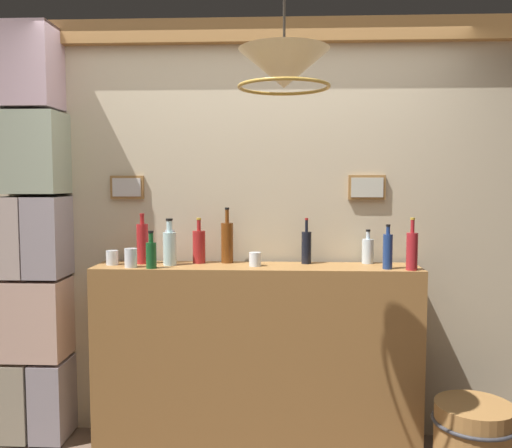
{
  "coord_description": "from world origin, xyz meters",
  "views": [
    {
      "loc": [
        0.14,
        -2.3,
        1.6
      ],
      "look_at": [
        0.0,
        0.8,
        1.35
      ],
      "focal_mm": 38.16,
      "sensor_mm": 36.0,
      "label": 1
    }
  ],
  "objects_px": {
    "liquor_bottle_bourbon": "(170,245)",
    "glass_tumbler_highball": "(255,259)",
    "glass_tumbler_rocks": "(112,258)",
    "glass_tumbler_shot": "(131,258)",
    "liquor_bottle_gin": "(227,242)",
    "liquor_bottle_sherry": "(306,247)",
    "liquor_bottle_scotch": "(170,247)",
    "wooden_barrel": "(473,443)",
    "liquor_bottle_vermouth": "(412,250)",
    "pendant_lamp": "(284,70)",
    "liquor_bottle_whiskey": "(199,246)",
    "liquor_bottle_tequila": "(142,243)",
    "liquor_bottle_vodka": "(151,254)",
    "liquor_bottle_port": "(388,251)",
    "liquor_bottle_rum": "(368,250)"
  },
  "relations": [
    {
      "from": "liquor_bottle_whiskey",
      "to": "pendant_lamp",
      "type": "bearing_deg",
      "value": -57.15
    },
    {
      "from": "liquor_bottle_vermouth",
      "to": "glass_tumbler_highball",
      "type": "xyz_separation_m",
      "value": [
        -0.88,
        0.1,
        -0.07
      ]
    },
    {
      "from": "liquor_bottle_vermouth",
      "to": "liquor_bottle_gin",
      "type": "bearing_deg",
      "value": 167.93
    },
    {
      "from": "liquor_bottle_rum",
      "to": "liquor_bottle_sherry",
      "type": "distance_m",
      "value": 0.37
    },
    {
      "from": "liquor_bottle_rum",
      "to": "liquor_bottle_tequila",
      "type": "height_order",
      "value": "liquor_bottle_tequila"
    },
    {
      "from": "liquor_bottle_vodka",
      "to": "pendant_lamp",
      "type": "xyz_separation_m",
      "value": [
        0.75,
        -0.57,
        0.91
      ]
    },
    {
      "from": "liquor_bottle_sherry",
      "to": "glass_tumbler_highball",
      "type": "distance_m",
      "value": 0.33
    },
    {
      "from": "liquor_bottle_vodka",
      "to": "glass_tumbler_highball",
      "type": "relative_size",
      "value": 2.65
    },
    {
      "from": "liquor_bottle_rum",
      "to": "liquor_bottle_gin",
      "type": "xyz_separation_m",
      "value": [
        -0.85,
        -0.01,
        0.05
      ]
    },
    {
      "from": "liquor_bottle_sherry",
      "to": "pendant_lamp",
      "type": "height_order",
      "value": "pendant_lamp"
    },
    {
      "from": "liquor_bottle_vodka",
      "to": "liquor_bottle_gin",
      "type": "bearing_deg",
      "value": 29.17
    },
    {
      "from": "liquor_bottle_whiskey",
      "to": "liquor_bottle_bourbon",
      "type": "distance_m",
      "value": 0.18
    },
    {
      "from": "liquor_bottle_port",
      "to": "liquor_bottle_whiskey",
      "type": "bearing_deg",
      "value": 171.19
    },
    {
      "from": "liquor_bottle_whiskey",
      "to": "wooden_barrel",
      "type": "xyz_separation_m",
      "value": [
        1.52,
        -0.42,
        -0.99
      ]
    },
    {
      "from": "liquor_bottle_bourbon",
      "to": "glass_tumbler_highball",
      "type": "xyz_separation_m",
      "value": [
        0.52,
        -0.11,
        -0.07
      ]
    },
    {
      "from": "liquor_bottle_whiskey",
      "to": "liquor_bottle_sherry",
      "type": "xyz_separation_m",
      "value": [
        0.65,
        0.01,
        -0.0
      ]
    },
    {
      "from": "liquor_bottle_vermouth",
      "to": "liquor_bottle_port",
      "type": "bearing_deg",
      "value": 164.42
    },
    {
      "from": "glass_tumbler_rocks",
      "to": "pendant_lamp",
      "type": "height_order",
      "value": "pendant_lamp"
    },
    {
      "from": "liquor_bottle_vodka",
      "to": "liquor_bottle_sherry",
      "type": "relative_size",
      "value": 0.78
    },
    {
      "from": "glass_tumbler_rocks",
      "to": "liquor_bottle_sherry",
      "type": "bearing_deg",
      "value": 4.82
    },
    {
      "from": "liquor_bottle_whiskey",
      "to": "liquor_bottle_vermouth",
      "type": "xyz_separation_m",
      "value": [
        1.23,
        -0.21,
        0.01
      ]
    },
    {
      "from": "liquor_bottle_vermouth",
      "to": "wooden_barrel",
      "type": "bearing_deg",
      "value": -35.97
    },
    {
      "from": "liquor_bottle_scotch",
      "to": "glass_tumbler_highball",
      "type": "distance_m",
      "value": 0.51
    },
    {
      "from": "wooden_barrel",
      "to": "liquor_bottle_port",
      "type": "bearing_deg",
      "value": 149.42
    },
    {
      "from": "liquor_bottle_vermouth",
      "to": "liquor_bottle_vodka",
      "type": "bearing_deg",
      "value": -179.85
    },
    {
      "from": "liquor_bottle_sherry",
      "to": "liquor_bottle_gin",
      "type": "bearing_deg",
      "value": 178.34
    },
    {
      "from": "liquor_bottle_bourbon",
      "to": "liquor_bottle_gin",
      "type": "xyz_separation_m",
      "value": [
        0.35,
        0.01,
        0.02
      ]
    },
    {
      "from": "wooden_barrel",
      "to": "pendant_lamp",
      "type": "bearing_deg",
      "value": -160.21
    },
    {
      "from": "glass_tumbler_shot",
      "to": "liquor_bottle_gin",
      "type": "bearing_deg",
      "value": 20.57
    },
    {
      "from": "liquor_bottle_gin",
      "to": "pendant_lamp",
      "type": "height_order",
      "value": "pendant_lamp"
    },
    {
      "from": "glass_tumbler_rocks",
      "to": "glass_tumbler_highball",
      "type": "height_order",
      "value": "glass_tumbler_rocks"
    },
    {
      "from": "liquor_bottle_tequila",
      "to": "pendant_lamp",
      "type": "bearing_deg",
      "value": -41.49
    },
    {
      "from": "liquor_bottle_bourbon",
      "to": "glass_tumbler_rocks",
      "type": "xyz_separation_m",
      "value": [
        -0.33,
        -0.1,
        -0.06
      ]
    },
    {
      "from": "glass_tumbler_rocks",
      "to": "liquor_bottle_whiskey",
      "type": "bearing_deg",
      "value": 10.21
    },
    {
      "from": "liquor_bottle_bourbon",
      "to": "glass_tumbler_highball",
      "type": "bearing_deg",
      "value": -12.04
    },
    {
      "from": "liquor_bottle_rum",
      "to": "liquor_bottle_sherry",
      "type": "bearing_deg",
      "value": -175.71
    },
    {
      "from": "pendant_lamp",
      "to": "liquor_bottle_sherry",
      "type": "bearing_deg",
      "value": 79.75
    },
    {
      "from": "pendant_lamp",
      "to": "liquor_bottle_whiskey",
      "type": "bearing_deg",
      "value": 122.85
    },
    {
      "from": "liquor_bottle_sherry",
      "to": "glass_tumbler_shot",
      "type": "bearing_deg",
      "value": -169.54
    },
    {
      "from": "liquor_bottle_bourbon",
      "to": "liquor_bottle_vermouth",
      "type": "xyz_separation_m",
      "value": [
        1.4,
        -0.21,
        0.01
      ]
    },
    {
      "from": "glass_tumbler_rocks",
      "to": "glass_tumbler_shot",
      "type": "distance_m",
      "value": 0.16
    },
    {
      "from": "liquor_bottle_sherry",
      "to": "liquor_bottle_whiskey",
      "type": "bearing_deg",
      "value": -179.45
    },
    {
      "from": "liquor_bottle_scotch",
      "to": "liquor_bottle_sherry",
      "type": "distance_m",
      "value": 0.81
    },
    {
      "from": "glass_tumbler_rocks",
      "to": "wooden_barrel",
      "type": "relative_size",
      "value": 0.2
    },
    {
      "from": "wooden_barrel",
      "to": "liquor_bottle_rum",
      "type": "bearing_deg",
      "value": 137.81
    },
    {
      "from": "liquor_bottle_whiskey",
      "to": "glass_tumbler_shot",
      "type": "bearing_deg",
      "value": -153.76
    },
    {
      "from": "liquor_bottle_gin",
      "to": "liquor_bottle_port",
      "type": "relative_size",
      "value": 1.33
    },
    {
      "from": "wooden_barrel",
      "to": "liquor_bottle_vermouth",
      "type": "bearing_deg",
      "value": 144.03
    },
    {
      "from": "liquor_bottle_tequila",
      "to": "liquor_bottle_bourbon",
      "type": "height_order",
      "value": "liquor_bottle_tequila"
    },
    {
      "from": "liquor_bottle_bourbon",
      "to": "glass_tumbler_rocks",
      "type": "distance_m",
      "value": 0.35
    }
  ]
}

